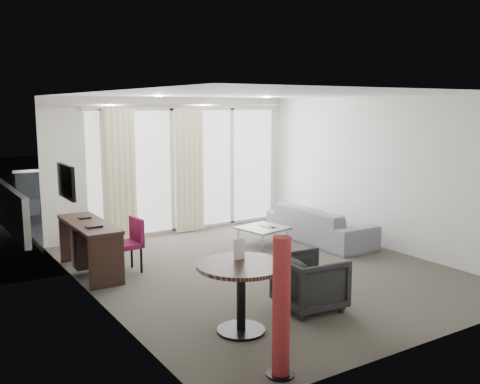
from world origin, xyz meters
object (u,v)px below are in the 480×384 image
sofa (320,224)px  rattan_chair_b (202,189)px  desk (90,248)px  coffee_table (263,236)px  desk_chair (126,246)px  tub_armchair (310,282)px  rattan_chair_a (166,199)px  round_table (241,298)px  red_lamp (281,308)px

sofa → rattan_chair_b: size_ratio=2.64×
desk → coffee_table: bearing=-1.4°
desk_chair → tub_armchair: size_ratio=1.10×
desk → rattan_chair_a: rattan_chair_a is taller
rattan_chair_b → round_table: bearing=-125.7°
round_table → coffee_table: size_ratio=1.30×
tub_armchair → rattan_chair_b: bearing=-12.5°
rattan_chair_a → tub_armchair: bearing=-98.1°
sofa → rattan_chair_b: (-0.16, 4.19, 0.09)m
round_table → rattan_chair_b: 7.45m
desk → round_table: (0.76, -2.94, 0.00)m
red_lamp → rattan_chair_a: size_ratio=1.64×
rattan_chair_b → sofa: bearing=-98.4°
round_table → tub_armchair: round_table is taller
desk → coffee_table: desk is taller
round_table → rattan_chair_b: rattan_chair_b is taller
sofa → tub_armchair: bearing=137.2°
red_lamp → coffee_table: size_ratio=1.77×
red_lamp → rattan_chair_b: red_lamp is taller
red_lamp → rattan_chair_b: 8.46m
desk_chair → sofa: desk_chair is taller
desk → coffee_table: (3.04, -0.07, -0.21)m
desk_chair → rattan_chair_a: (2.17, 3.32, -0.01)m
coffee_table → rattan_chair_b: (0.89, 3.88, 0.25)m
round_table → sofa: size_ratio=0.44×
red_lamp → tub_armchair: red_lamp is taller
desk_chair → coffee_table: bearing=0.1°
desk → tub_armchair: 3.36m
rattan_chair_a → rattan_chair_b: (1.29, 0.73, 0.02)m
round_table → tub_armchair: size_ratio=1.31×
round_table → rattan_chair_a: (1.87, 6.02, 0.01)m
rattan_chair_a → sofa: bearing=-67.6°
round_table → desk: bearing=104.5°
red_lamp → desk: bearing=97.9°
desk → tub_armchair: (1.83, -2.82, -0.05)m
desk → rattan_chair_b: bearing=44.1°
tub_armchair → rattan_chair_b: rattan_chair_b is taller
round_table → rattan_chair_b: size_ratio=1.16×
desk → desk_chair: bearing=-27.8°
desk → rattan_chair_a: size_ratio=2.04×
desk → red_lamp: size_ratio=1.24×
desk → tub_armchair: bearing=-57.0°
desk → red_lamp: red_lamp is taller
coffee_table → sofa: (1.05, -0.31, 0.15)m
coffee_table → red_lamp: bearing=-122.8°
desk_chair → sofa: bearing=-5.9°
tub_armchair → rattan_chair_a: size_ratio=0.92×
round_table → sofa: 4.19m
rattan_chair_b → desk: bearing=-146.4°
red_lamp → rattan_chair_b: size_ratio=1.58×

